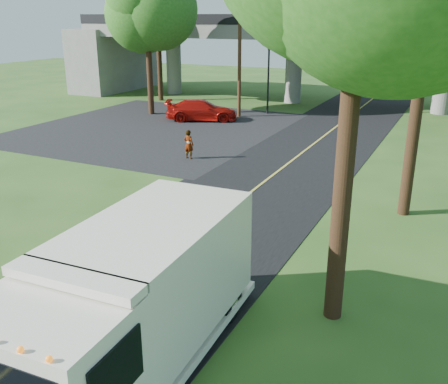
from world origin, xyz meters
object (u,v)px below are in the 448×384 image
Objects in this scene: utility_pole at (240,53)px; tree_left_lot at (147,5)px; step_van at (135,297)px; tree_left_far at (158,12)px; pedestrian at (189,144)px; traffic_signal at (268,72)px; red_sedan at (202,110)px.

tree_left_lot reaches higher than utility_pole.
step_van is (15.99, -24.55, -6.23)m from tree_left_lot.
tree_left_far is 6.40× the size of pedestrian.
tree_left_lot is 6.79× the size of pedestrian.
traffic_signal is 1.02× the size of red_sedan.
utility_pole is 1.77× the size of red_sedan.
traffic_signal is 2.86m from utility_pole.
traffic_signal is at bearing 103.48° from step_van.
step_van is 4.81× the size of pedestrian.
utility_pole is at bearing -126.87° from traffic_signal.
utility_pole reaches higher than red_sedan.
tree_left_far reaches higher than step_van.
tree_left_lot is at bearing -151.89° from traffic_signal.
pedestrian is (2.44, -11.82, -3.82)m from utility_pole.
traffic_signal reaches higher than red_sedan.
step_van is (18.99, -30.55, -5.78)m from tree_left_far.
red_sedan is 3.30× the size of pedestrian.
red_sedan is 10.27m from pedestrian.
tree_left_far is 11.86m from red_sedan.
tree_left_lot is 8.44m from red_sedan.
utility_pole is 12.66m from pedestrian.
tree_left_far is (-9.29, 3.84, 2.86)m from utility_pole.
traffic_signal is 29.90m from step_van.
red_sedan is at bearing -40.27° from tree_left_far.
step_van is at bearing -179.07° from red_sedan.
pedestrian is (-7.26, 14.90, -0.90)m from step_van.
pedestrian is at bearing -47.88° from tree_left_lot.
traffic_signal is 0.50× the size of tree_left_lot.
traffic_signal is 6.10m from red_sedan.
tree_left_far reaches higher than red_sedan.
tree_left_lot is at bearing 120.63° from step_van.
red_sedan is at bearing -4.07° from tree_left_lot.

